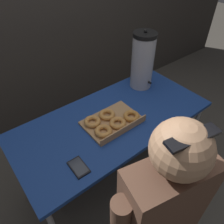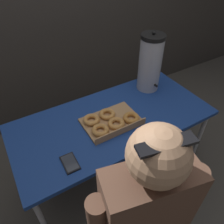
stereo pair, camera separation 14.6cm
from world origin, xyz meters
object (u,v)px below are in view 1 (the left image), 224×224
(person_seated, at_px, (160,216))
(coffee_urn, at_px, (143,61))
(cell_phone, at_px, (79,167))
(donut_box, at_px, (112,121))

(person_seated, bearing_deg, coffee_urn, -115.63)
(cell_phone, bearing_deg, coffee_urn, 25.59)
(coffee_urn, bearing_deg, person_seated, -128.08)
(cell_phone, relative_size, person_seated, 0.11)
(donut_box, relative_size, cell_phone, 2.85)
(coffee_urn, distance_m, cell_phone, 0.94)
(coffee_urn, bearing_deg, cell_phone, -155.60)
(donut_box, distance_m, coffee_urn, 0.56)
(coffee_urn, height_order, cell_phone, coffee_urn)
(cell_phone, xyz_separation_m, person_seated, (0.20, -0.43, -0.11))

